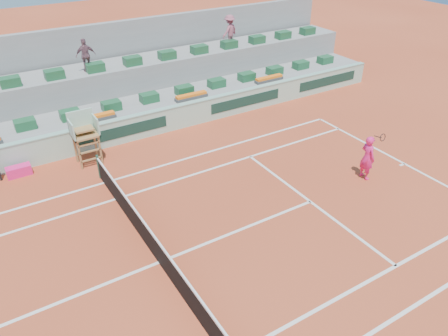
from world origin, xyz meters
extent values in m
plane|color=#A43B1F|center=(0.00, 0.00, 0.00)|extent=(90.00, 90.00, 0.00)
cube|color=gray|center=(0.00, 10.70, 0.60)|extent=(36.00, 4.00, 1.20)
cube|color=gray|center=(0.00, 12.30, 1.30)|extent=(36.00, 2.40, 2.60)
cube|color=gray|center=(0.00, 13.90, 2.20)|extent=(36.00, 0.40, 4.40)
cube|color=#F72077|center=(-2.86, 7.93, 0.22)|extent=(0.99, 0.44, 0.44)
imported|color=#764E5A|center=(1.69, 11.90, 3.43)|extent=(1.00, 0.49, 1.66)
imported|color=#9C4E5F|center=(10.21, 12.00, 3.50)|extent=(1.33, 1.05, 1.81)
cube|color=silver|center=(11.88, 0.00, 0.01)|extent=(0.12, 10.97, 0.01)
cube|color=silver|center=(0.00, 5.49, 0.01)|extent=(23.77, 0.12, 0.01)
cube|color=silver|center=(0.00, 4.12, 0.01)|extent=(23.77, 0.12, 0.01)
cube|color=silver|center=(6.40, 0.00, 0.01)|extent=(0.12, 8.23, 0.01)
cube|color=silver|center=(0.00, 0.00, 0.01)|extent=(12.80, 0.12, 0.01)
cube|color=silver|center=(11.73, 0.00, 0.01)|extent=(0.30, 0.12, 0.01)
cube|color=black|center=(0.00, 0.00, 0.46)|extent=(0.03, 11.87, 0.92)
cube|color=silver|center=(0.00, 0.00, 0.95)|extent=(0.06, 11.87, 0.07)
cylinder|color=#1D4433|center=(0.00, 5.94, 0.55)|extent=(0.10, 0.10, 1.10)
cube|color=#A0C9B1|center=(0.00, 8.50, 0.60)|extent=(36.00, 0.30, 1.20)
cube|color=#82AE9B|center=(0.00, 8.50, 1.23)|extent=(36.00, 0.34, 0.06)
cube|color=#133429|center=(2.00, 8.34, 0.65)|extent=(4.40, 0.02, 0.56)
cube|color=#133429|center=(9.00, 8.34, 0.65)|extent=(4.40, 0.02, 0.56)
cube|color=#133429|center=(15.00, 8.34, 0.65)|extent=(4.40, 0.02, 0.56)
cube|color=olive|center=(-0.45, 7.05, 0.68)|extent=(0.08, 0.08, 1.35)
cube|color=olive|center=(0.45, 7.05, 0.68)|extent=(0.08, 0.08, 1.35)
cube|color=olive|center=(-0.45, 7.75, 0.68)|extent=(0.08, 0.08, 1.35)
cube|color=olive|center=(0.45, 7.75, 0.68)|extent=(0.08, 0.08, 1.35)
cube|color=olive|center=(0.00, 7.40, 1.39)|extent=(1.10, 0.90, 0.08)
cube|color=#A0C9B1|center=(0.00, 7.78, 1.90)|extent=(1.10, 0.08, 1.00)
cube|color=#A0C9B1|center=(-0.52, 7.40, 1.75)|extent=(0.06, 0.90, 0.80)
cube|color=#A0C9B1|center=(0.52, 7.40, 1.75)|extent=(0.06, 0.90, 0.80)
cube|color=olive|center=(0.00, 7.50, 1.63)|extent=(0.80, 0.60, 0.08)
cube|color=olive|center=(0.00, 7.05, 0.35)|extent=(0.90, 0.08, 0.06)
cube|color=olive|center=(0.00, 7.05, 0.75)|extent=(0.90, 0.08, 0.06)
cube|color=olive|center=(0.00, 7.05, 1.10)|extent=(0.90, 0.08, 0.06)
cube|color=#1C542F|center=(-2.00, 9.80, 1.42)|extent=(0.90, 0.60, 0.44)
cube|color=#1C542F|center=(0.00, 9.80, 1.42)|extent=(0.90, 0.60, 0.44)
cube|color=#1C542F|center=(2.00, 9.80, 1.42)|extent=(0.90, 0.60, 0.44)
cube|color=#1C542F|center=(4.00, 9.80, 1.42)|extent=(0.90, 0.60, 0.44)
cube|color=#1C542F|center=(6.00, 9.80, 1.42)|extent=(0.90, 0.60, 0.44)
cube|color=#1C542F|center=(8.00, 9.80, 1.42)|extent=(0.90, 0.60, 0.44)
cube|color=#1C542F|center=(10.00, 9.80, 1.42)|extent=(0.90, 0.60, 0.44)
cube|color=#1C542F|center=(12.00, 9.80, 1.42)|extent=(0.90, 0.60, 0.44)
cube|color=#1C542F|center=(14.00, 9.80, 1.42)|extent=(0.90, 0.60, 0.44)
cube|color=#1C542F|center=(16.00, 9.80, 1.42)|extent=(0.90, 0.60, 0.44)
cube|color=#1C542F|center=(-2.00, 11.70, 2.82)|extent=(0.90, 0.60, 0.44)
cube|color=#1C542F|center=(0.00, 11.70, 2.82)|extent=(0.90, 0.60, 0.44)
cube|color=#1C542F|center=(2.00, 11.70, 2.82)|extent=(0.90, 0.60, 0.44)
cube|color=#1C542F|center=(4.00, 11.70, 2.82)|extent=(0.90, 0.60, 0.44)
cube|color=#1C542F|center=(6.00, 11.70, 2.82)|extent=(0.90, 0.60, 0.44)
cube|color=#1C542F|center=(8.00, 11.70, 2.82)|extent=(0.90, 0.60, 0.44)
cube|color=#1C542F|center=(10.00, 11.70, 2.82)|extent=(0.90, 0.60, 0.44)
cube|color=#1C542F|center=(12.00, 11.70, 2.82)|extent=(0.90, 0.60, 0.44)
cube|color=#1C542F|center=(14.00, 11.70, 2.82)|extent=(0.90, 0.60, 0.44)
cube|color=#1C542F|center=(16.00, 11.70, 2.82)|extent=(0.90, 0.60, 0.44)
cube|color=#454545|center=(1.00, 9.00, 1.28)|extent=(1.80, 0.36, 0.16)
cube|color=orange|center=(1.00, 9.00, 1.42)|extent=(1.70, 0.32, 0.12)
cube|color=#454545|center=(6.00, 9.00, 1.28)|extent=(1.80, 0.36, 0.16)
cube|color=orange|center=(6.00, 9.00, 1.42)|extent=(1.70, 0.32, 0.12)
cube|color=#454545|center=(11.00, 9.00, 1.28)|extent=(1.80, 0.36, 0.16)
cube|color=orange|center=(11.00, 9.00, 1.42)|extent=(1.70, 0.32, 0.12)
imported|color=#F72077|center=(9.50, 0.17, 0.96)|extent=(0.52, 0.74, 1.93)
cylinder|color=black|center=(9.50, -0.13, 2.05)|extent=(0.03, 0.35, 0.09)
torus|color=black|center=(9.50, -0.35, 2.12)|extent=(0.31, 0.08, 0.31)
camera|label=1|loc=(-3.66, -9.98, 9.94)|focal=35.00mm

